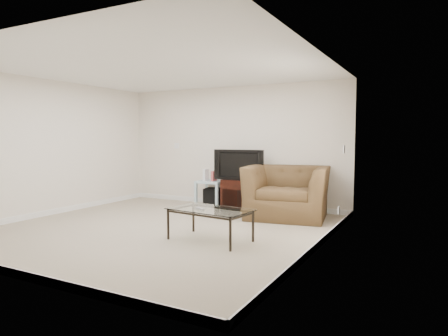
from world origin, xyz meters
The scene contains 18 objects.
floor centered at (0.00, 0.00, 0.00)m, with size 5.00×5.00×0.00m, color tan.
ceiling centered at (0.00, 0.00, 2.50)m, with size 5.00×5.00×0.00m, color white.
wall_back centered at (0.00, 2.50, 1.25)m, with size 5.00×0.02×2.50m, color silver.
wall_left centered at (-2.50, 0.00, 1.25)m, with size 0.02×5.00×2.50m, color silver.
wall_right centered at (2.50, 0.00, 1.25)m, with size 0.02×5.00×2.50m, color silver.
plate_back centered at (-1.40, 2.49, 1.25)m, with size 0.12×0.02×0.12m, color white.
plate_right_switch centered at (2.49, 1.60, 1.25)m, with size 0.02×0.09×0.13m, color white.
plate_right_outlet centered at (2.49, 1.30, 0.30)m, with size 0.02×0.08×0.12m, color white.
tv_stand centered at (0.32, 2.28, 0.29)m, with size 0.70×0.49×0.59m, color black, non-canonical shape.
dvd_player centered at (0.32, 2.24, 0.49)m, with size 0.42×0.29×0.06m, color black.
television centered at (0.32, 2.25, 0.89)m, with size 0.99×0.20×0.61m, color black.
side_table centered at (-0.37, 2.28, 0.26)m, with size 0.55×0.55×0.53m, color silver, non-canonical shape.
subwoofer centered at (-0.34, 2.30, 0.19)m, with size 0.35×0.35×0.35m, color black.
game_console centered at (-0.50, 2.25, 0.65)m, with size 0.05×0.18×0.24m, color white.
game_case centered at (-0.30, 2.26, 0.63)m, with size 0.05×0.15×0.21m, color #CC4C4C.
recliner centered at (1.46, 1.80, 0.62)m, with size 1.43×0.93×1.25m, color #4B391F.
coffee_table centered at (1.05, -0.25, 0.22)m, with size 1.14×0.64×0.45m, color black, non-canonical shape.
remote centered at (0.94, -0.35, 0.46)m, with size 0.18×0.05×0.02m, color #B2B2B7.
Camera 1 is at (3.80, -5.01, 1.44)m, focal length 32.00 mm.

